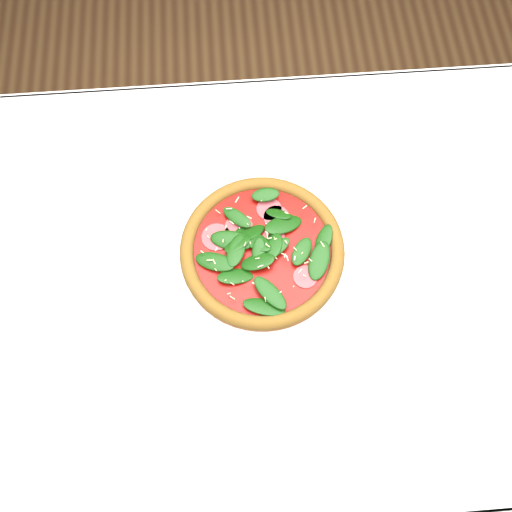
{
  "coord_description": "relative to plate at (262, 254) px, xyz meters",
  "views": [
    {
      "loc": [
        -0.1,
        -0.34,
        1.66
      ],
      "look_at": [
        -0.07,
        0.02,
        0.77
      ],
      "focal_mm": 40.0,
      "sensor_mm": 36.0,
      "label": 1
    }
  ],
  "objects": [
    {
      "name": "fork",
      "position": [
        -0.2,
        -0.19,
        0.01
      ],
      "size": [
        0.03,
        0.15,
        0.0
      ],
      "rotation": [
        0.0,
        0.0,
        -0.05
      ],
      "color": "silver",
      "rests_on": "napkin"
    },
    {
      "name": "dining_table",
      "position": [
        0.06,
        -0.03,
        -0.11
      ],
      "size": [
        1.21,
        0.81,
        0.75
      ],
      "color": "white",
      "rests_on": "ground"
    },
    {
      "name": "wine_glass",
      "position": [
        -0.23,
        0.01,
        0.13
      ],
      "size": [
        0.08,
        0.08,
        0.19
      ],
      "color": "silver",
      "rests_on": "dining_table"
    },
    {
      "name": "plate",
      "position": [
        0.0,
        0.0,
        0.0
      ],
      "size": [
        0.32,
        0.32,
        0.01
      ],
      "color": "silver",
      "rests_on": "dining_table"
    },
    {
      "name": "pizza",
      "position": [
        -0.0,
        0.0,
        0.02
      ],
      "size": [
        0.34,
        0.34,
        0.04
      ],
      "rotation": [
        0.0,
        0.0,
        0.24
      ],
      "color": "#995725",
      "rests_on": "plate"
    },
    {
      "name": "napkin",
      "position": [
        -0.2,
        -0.22,
        -0.0
      ],
      "size": [
        0.15,
        0.07,
        0.01
      ],
      "primitive_type": "cube",
      "rotation": [
        0.0,
        0.0,
        0.06
      ],
      "color": "white",
      "rests_on": "dining_table"
    },
    {
      "name": "ground",
      "position": [
        0.06,
        -0.03,
        -0.76
      ],
      "size": [
        6.0,
        6.0,
        0.0
      ],
      "primitive_type": "plane",
      "color": "brown",
      "rests_on": "ground"
    }
  ]
}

